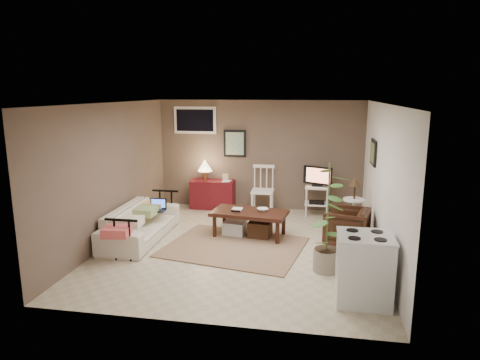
% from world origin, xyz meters
% --- Properties ---
extents(floor, '(5.00, 5.00, 0.00)m').
position_xyz_m(floor, '(0.00, 0.00, 0.00)').
color(floor, '#C1B293').
rests_on(floor, ground).
extents(art_back, '(0.50, 0.03, 0.60)m').
position_xyz_m(art_back, '(-0.55, 2.48, 1.45)').
color(art_back, black).
extents(art_right, '(0.03, 0.60, 0.45)m').
position_xyz_m(art_right, '(2.23, 1.05, 1.52)').
color(art_right, black).
extents(window, '(0.96, 0.03, 0.60)m').
position_xyz_m(window, '(-1.45, 2.48, 1.95)').
color(window, white).
extents(rug, '(2.50, 2.14, 0.02)m').
position_xyz_m(rug, '(-0.09, -0.07, 0.01)').
color(rug, '#926F55').
rests_on(rug, floor).
extents(coffee_table, '(1.41, 0.86, 0.50)m').
position_xyz_m(coffee_table, '(0.07, 0.53, 0.28)').
color(coffee_table, '#34160E').
rests_on(coffee_table, floor).
extents(sofa, '(0.59, 2.01, 0.79)m').
position_xyz_m(sofa, '(-1.80, 0.06, 0.39)').
color(sofa, beige).
rests_on(sofa, floor).
extents(sofa_pillows, '(0.39, 1.92, 0.14)m').
position_xyz_m(sofa_pillows, '(-1.75, -0.17, 0.48)').
color(sofa_pillows, '#EFE0C5').
rests_on(sofa_pillows, sofa).
extents(sofa_end_rails, '(0.54, 2.01, 0.68)m').
position_xyz_m(sofa_end_rails, '(-1.68, 0.06, 0.34)').
color(sofa_end_rails, black).
rests_on(sofa_end_rails, floor).
extents(laptop, '(0.31, 0.23, 0.21)m').
position_xyz_m(laptop, '(-1.61, 0.41, 0.51)').
color(laptop, black).
rests_on(laptop, sofa).
extents(red_console, '(0.96, 0.43, 1.11)m').
position_xyz_m(red_console, '(-1.04, 2.28, 0.38)').
color(red_console, maroon).
rests_on(red_console, floor).
extents(spindle_chair, '(0.47, 0.47, 1.03)m').
position_xyz_m(spindle_chair, '(0.12, 2.10, 0.48)').
color(spindle_chair, white).
rests_on(spindle_chair, floor).
extents(tv_stand, '(0.59, 0.40, 1.05)m').
position_xyz_m(tv_stand, '(1.28, 2.12, 0.55)').
color(tv_stand, white).
rests_on(tv_stand, floor).
extents(side_table, '(0.40, 0.40, 1.07)m').
position_xyz_m(side_table, '(1.94, 1.09, 0.66)').
color(side_table, white).
rests_on(side_table, floor).
extents(armchair, '(0.79, 0.82, 0.71)m').
position_xyz_m(armchair, '(1.78, 0.37, 0.36)').
color(armchair, black).
rests_on(armchair, floor).
extents(potted_plant, '(0.41, 0.41, 1.63)m').
position_xyz_m(potted_plant, '(1.41, -0.77, 0.87)').
color(potted_plant, '#A19380').
rests_on(potted_plant, floor).
extents(stove, '(0.67, 0.63, 0.88)m').
position_xyz_m(stove, '(1.85, -1.63, 0.44)').
color(stove, silver).
rests_on(stove, floor).
extents(bowl, '(0.20, 0.11, 0.20)m').
position_xyz_m(bowl, '(0.31, 0.59, 0.57)').
color(bowl, '#34160E').
rests_on(bowl, coffee_table).
extents(book_table, '(0.18, 0.02, 0.25)m').
position_xyz_m(book_table, '(-0.25, 0.57, 0.60)').
color(book_table, '#34160E').
rests_on(book_table, coffee_table).
extents(book_console, '(0.17, 0.05, 0.23)m').
position_xyz_m(book_console, '(-0.77, 2.21, 0.75)').
color(book_console, '#34160E').
rests_on(book_console, red_console).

